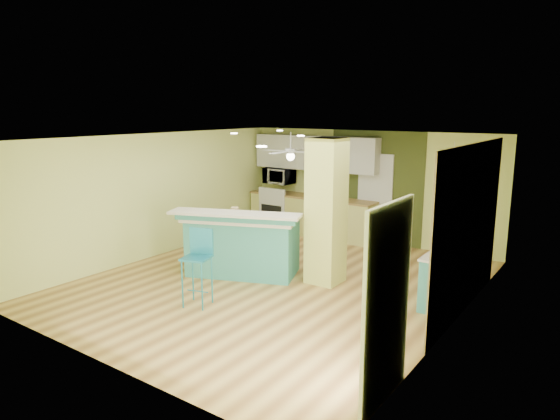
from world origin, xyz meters
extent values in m
cube|color=olive|center=(0.00, 0.00, -0.01)|extent=(6.00, 7.00, 0.01)
cube|color=white|center=(0.00, 0.00, 2.50)|extent=(6.00, 7.00, 0.01)
cube|color=#DCE87C|center=(0.00, 3.50, 1.25)|extent=(6.00, 0.01, 2.50)
cube|color=#DCE87C|center=(0.00, -3.50, 1.25)|extent=(6.00, 0.01, 2.50)
cube|color=#DCE87C|center=(-3.00, 0.00, 1.25)|extent=(0.01, 7.00, 2.50)
cube|color=#DCE87C|center=(3.00, 0.00, 1.25)|extent=(0.01, 7.00, 2.50)
cube|color=olive|center=(2.99, 0.60, 1.25)|extent=(0.02, 3.40, 2.50)
cube|color=#3E491D|center=(0.20, 3.49, 1.25)|extent=(2.20, 0.02, 2.50)
cube|color=silver|center=(0.20, 3.46, 1.00)|extent=(0.82, 0.05, 2.00)
cube|color=white|center=(2.97, -2.30, 1.05)|extent=(0.04, 1.08, 2.10)
cube|color=#CDD562|center=(0.65, 0.50, 1.25)|extent=(0.55, 0.55, 2.50)
cube|color=#D3D36E|center=(-1.30, 3.20, 0.45)|extent=(3.20, 0.60, 0.90)
cube|color=olive|center=(-1.30, 3.20, 0.92)|extent=(3.25, 0.63, 0.04)
cube|color=silver|center=(-2.25, 3.20, 0.45)|extent=(0.76, 0.64, 0.90)
cube|color=black|center=(-2.25, 2.87, 0.42)|extent=(0.59, 0.02, 0.50)
cube|color=silver|center=(-2.25, 2.90, 0.99)|extent=(0.76, 0.06, 0.18)
cube|color=silver|center=(-1.30, 3.32, 1.95)|extent=(3.20, 0.34, 0.80)
imported|color=white|center=(-2.25, 3.20, 1.35)|extent=(0.70, 0.48, 0.39)
cylinder|color=silver|center=(-1.10, 2.00, 2.30)|extent=(0.03, 0.03, 0.40)
cylinder|color=silver|center=(-1.10, 2.00, 2.10)|extent=(0.24, 0.24, 0.10)
sphere|color=white|center=(-1.10, 2.00, 1.98)|extent=(0.18, 0.18, 0.18)
cylinder|color=silver|center=(2.65, 0.75, 2.19)|extent=(0.01, 0.01, 0.62)
sphere|color=white|center=(2.65, 0.75, 1.88)|extent=(0.14, 0.14, 0.14)
cube|color=brown|center=(2.96, 0.80, 1.55)|extent=(0.03, 0.90, 0.70)
cube|color=teal|center=(-0.82, 0.04, 0.51)|extent=(2.13, 1.59, 1.01)
cube|color=silver|center=(-0.82, 0.04, 1.04)|extent=(2.27, 1.73, 0.06)
cube|color=teal|center=(-0.65, -0.38, 1.14)|extent=(2.06, 0.94, 0.15)
cube|color=silver|center=(-0.65, -0.38, 1.21)|extent=(2.32, 1.28, 0.04)
cylinder|color=teal|center=(-0.52, -1.77, 0.37)|extent=(0.02, 0.02, 0.74)
cylinder|color=teal|center=(-0.20, -1.67, 0.37)|extent=(0.02, 0.02, 0.74)
cylinder|color=teal|center=(-0.61, -1.45, 0.37)|extent=(0.02, 0.02, 0.74)
cylinder|color=teal|center=(-0.30, -1.36, 0.37)|extent=(0.02, 0.02, 0.74)
cube|color=teal|center=(-0.41, -1.56, 0.76)|extent=(0.49, 0.49, 0.03)
cube|color=teal|center=(-0.46, -1.39, 0.98)|extent=(0.39, 0.14, 0.41)
cube|color=teal|center=(2.70, 0.73, 0.40)|extent=(0.51, 1.24, 0.80)
cube|color=silver|center=(2.70, 0.73, 0.81)|extent=(0.55, 1.29, 0.04)
imported|color=#331E14|center=(-1.12, 3.12, 0.97)|extent=(0.33, 0.33, 0.06)
cylinder|color=gold|center=(-0.95, -0.01, 1.15)|extent=(0.14, 0.14, 0.16)
camera|label=1|loc=(4.80, -6.75, 2.98)|focal=32.00mm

